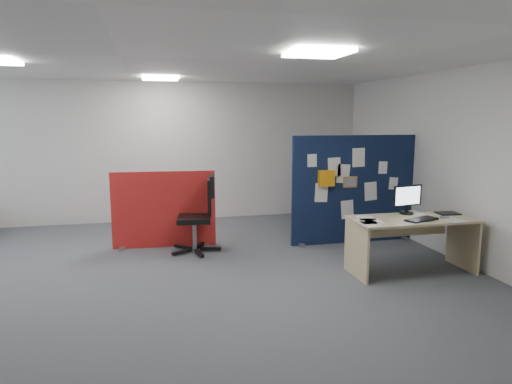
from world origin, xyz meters
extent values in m
plane|color=#515459|center=(0.00, 0.00, 0.00)|extent=(9.00, 9.00, 0.00)
cube|color=white|center=(0.00, 0.00, 2.70)|extent=(9.00, 7.00, 0.02)
cube|color=silver|center=(0.00, 3.50, 1.35)|extent=(9.00, 0.02, 2.70)
cube|color=silver|center=(0.00, -3.50, 1.35)|extent=(9.00, 0.02, 2.70)
cube|color=silver|center=(4.50, 0.00, 1.35)|extent=(0.02, 7.00, 2.70)
cube|color=white|center=(2.00, -1.00, 2.67)|extent=(0.60, 0.60, 0.04)
cube|color=white|center=(0.50, 2.50, 2.67)|extent=(0.60, 0.60, 0.04)
cube|color=#0E1836|center=(3.48, 1.16, 0.87)|extent=(2.11, 0.06, 1.74)
cube|color=gray|center=(2.58, 1.16, 0.02)|extent=(0.08, 0.30, 0.04)
cube|color=gray|center=(4.38, 1.16, 0.02)|extent=(0.08, 0.30, 0.04)
cube|color=white|center=(2.73, 1.12, 1.36)|extent=(0.15, 0.01, 0.20)
cube|color=white|center=(3.10, 1.12, 1.25)|extent=(0.21, 0.01, 0.30)
cube|color=white|center=(3.51, 1.12, 1.39)|extent=(0.21, 0.01, 0.30)
cube|color=white|center=(3.94, 1.12, 1.22)|extent=(0.15, 0.01, 0.20)
cube|color=white|center=(2.90, 1.12, 0.85)|extent=(0.21, 0.01, 0.30)
cube|color=white|center=(3.74, 1.12, 0.84)|extent=(0.21, 0.01, 0.30)
cube|color=white|center=(4.14, 1.12, 0.95)|extent=(0.15, 0.01, 0.20)
cube|color=white|center=(3.35, 1.12, 0.55)|extent=(0.21, 0.01, 0.30)
cube|color=white|center=(3.26, 1.12, 1.14)|extent=(0.21, 0.01, 0.30)
cube|color=gold|center=(3.38, 1.12, 1.00)|extent=(0.24, 0.01, 0.18)
cube|color=#FF9F10|center=(2.96, 1.08, 1.08)|extent=(0.25, 0.10, 0.25)
cube|color=tan|center=(3.58, -0.38, 0.71)|extent=(1.61, 0.72, 0.03)
cube|color=tan|center=(2.80, -0.38, 0.35)|extent=(0.03, 0.66, 0.70)
cube|color=tan|center=(4.36, -0.38, 0.35)|extent=(0.03, 0.66, 0.70)
cube|color=tan|center=(3.58, -0.06, 0.55)|extent=(1.45, 0.02, 0.30)
cylinder|color=black|center=(3.64, -0.14, 0.74)|extent=(0.19, 0.19, 0.02)
cube|color=black|center=(3.64, -0.14, 0.80)|extent=(0.04, 0.03, 0.09)
cube|color=black|center=(3.64, -0.14, 0.98)|extent=(0.44, 0.12, 0.28)
cube|color=silver|center=(3.64, -0.16, 0.98)|extent=(0.40, 0.08, 0.24)
cube|color=black|center=(3.61, -0.54, 0.74)|extent=(0.48, 0.32, 0.02)
cube|color=gray|center=(3.96, -0.51, 0.74)|extent=(0.11, 0.07, 0.03)
cube|color=black|center=(4.18, -0.26, 0.74)|extent=(0.29, 0.24, 0.01)
cube|color=#AF161D|center=(0.46, 1.55, 0.60)|extent=(1.60, 0.16, 1.20)
cube|color=gray|center=(-0.18, 1.55, 0.02)|extent=(0.08, 0.30, 0.04)
cube|color=gray|center=(1.11, 1.55, 0.02)|extent=(0.08, 0.30, 0.04)
cube|color=black|center=(1.13, 1.14, 0.04)|extent=(0.32, 0.10, 0.04)
cube|color=black|center=(1.00, 1.38, 0.04)|extent=(0.19, 0.31, 0.04)
cube|color=black|center=(0.73, 1.33, 0.04)|extent=(0.27, 0.26, 0.04)
cube|color=black|center=(0.69, 1.06, 0.04)|extent=(0.31, 0.20, 0.04)
cube|color=black|center=(0.94, 0.94, 0.04)|extent=(0.11, 0.32, 0.04)
cylinder|color=gray|center=(0.90, 1.17, 0.27)|extent=(0.06, 0.06, 0.45)
cube|color=black|center=(0.90, 1.17, 0.51)|extent=(0.55, 0.55, 0.07)
cube|color=black|center=(1.13, 1.14, 0.85)|extent=(0.11, 0.45, 0.53)
cube|color=black|center=(1.17, 1.14, 1.01)|extent=(0.12, 0.41, 0.32)
cube|color=white|center=(2.89, -0.43, 0.73)|extent=(0.25, 0.33, 0.00)
cube|color=white|center=(2.98, -0.25, 0.73)|extent=(0.25, 0.33, 0.00)
cube|color=white|center=(4.01, -0.60, 0.73)|extent=(0.24, 0.32, 0.00)
cube|color=white|center=(2.87, -0.58, 0.73)|extent=(0.22, 0.31, 0.00)
cube|color=white|center=(3.78, -0.09, 0.73)|extent=(0.22, 0.31, 0.00)
cube|color=white|center=(2.99, -0.44, 0.73)|extent=(0.25, 0.33, 0.00)
cube|color=white|center=(3.50, -0.57, 0.73)|extent=(0.22, 0.31, 0.00)
camera|label=1|loc=(0.30, -5.56, 2.02)|focal=32.00mm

